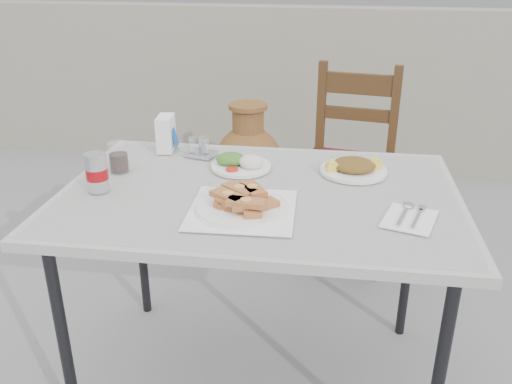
% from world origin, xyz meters
% --- Properties ---
extents(ground, '(80.00, 80.00, 0.00)m').
position_xyz_m(ground, '(0.00, 0.00, 0.00)').
color(ground, slate).
rests_on(ground, ground).
extents(cafe_table, '(1.38, 0.97, 0.82)m').
position_xyz_m(cafe_table, '(0.14, 0.05, 0.76)').
color(cafe_table, black).
rests_on(cafe_table, ground).
extents(pide_plate, '(0.35, 0.35, 0.07)m').
position_xyz_m(pide_plate, '(0.11, -0.12, 0.85)').
color(pide_plate, white).
rests_on(pide_plate, cafe_table).
extents(salad_rice_plate, '(0.22, 0.22, 0.06)m').
position_xyz_m(salad_rice_plate, '(0.03, 0.23, 0.84)').
color(salad_rice_plate, white).
rests_on(salad_rice_plate, cafe_table).
extents(salad_chopped_plate, '(0.24, 0.24, 0.05)m').
position_xyz_m(salad_chopped_plate, '(0.44, 0.27, 0.84)').
color(salad_chopped_plate, white).
rests_on(salad_chopped_plate, cafe_table).
extents(soda_can, '(0.07, 0.07, 0.13)m').
position_xyz_m(soda_can, '(-0.39, -0.06, 0.88)').
color(soda_can, silver).
rests_on(soda_can, cafe_table).
extents(cola_glass, '(0.07, 0.07, 0.11)m').
position_xyz_m(cola_glass, '(-0.40, 0.13, 0.86)').
color(cola_glass, white).
rests_on(cola_glass, cafe_table).
extents(napkin_holder, '(0.09, 0.12, 0.14)m').
position_xyz_m(napkin_holder, '(-0.31, 0.37, 0.89)').
color(napkin_holder, white).
rests_on(napkin_holder, cafe_table).
extents(condiment_caddy, '(0.13, 0.11, 0.08)m').
position_xyz_m(condiment_caddy, '(-0.15, 0.34, 0.84)').
color(condiment_caddy, silver).
rests_on(condiment_caddy, cafe_table).
extents(cutlery_napkin, '(0.19, 0.22, 0.01)m').
position_xyz_m(cutlery_napkin, '(0.62, -0.07, 0.82)').
color(cutlery_napkin, white).
rests_on(cutlery_napkin, cafe_table).
extents(chair, '(0.51, 0.51, 1.03)m').
position_xyz_m(chair, '(0.42, 1.12, 0.53)').
color(chair, '#39220F').
rests_on(chair, ground).
extents(terracotta_urn, '(0.44, 0.44, 0.76)m').
position_xyz_m(terracotta_urn, '(-0.18, 1.37, 0.35)').
color(terracotta_urn, brown).
rests_on(terracotta_urn, ground).
extents(back_wall, '(6.00, 0.25, 1.20)m').
position_xyz_m(back_wall, '(0.00, 2.50, 0.60)').
color(back_wall, gray).
rests_on(back_wall, ground).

